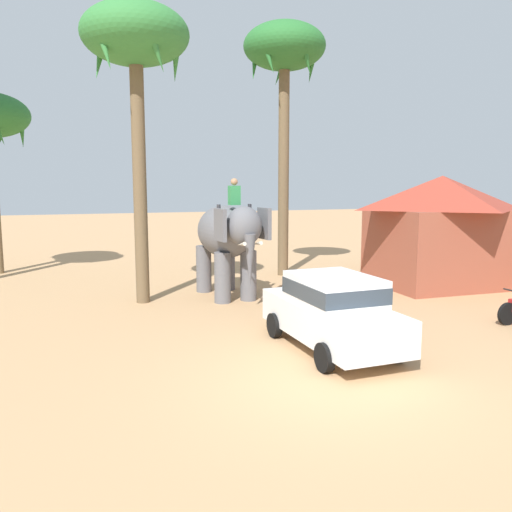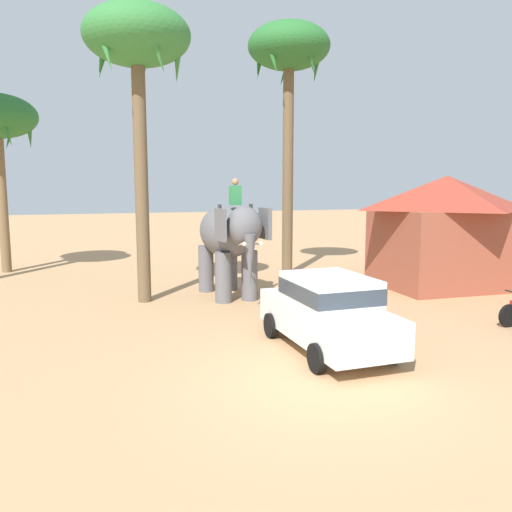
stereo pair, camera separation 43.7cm
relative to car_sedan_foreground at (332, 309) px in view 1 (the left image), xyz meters
The scene contains 6 objects.
ground_plane 2.44m from the car_sedan_foreground, 119.98° to the right, with size 120.00×120.00×0.00m, color tan.
car_sedan_foreground is the anchor object (origin of this frame).
elephant_with_mahout 6.17m from the car_sedan_foreground, 96.02° to the left, with size 1.84×3.93×3.88m.
palm_tree_near_hut 12.43m from the car_sedan_foreground, 73.87° to the left, with size 3.20×3.20×9.90m.
palm_tree_far_back 9.87m from the car_sedan_foreground, 118.43° to the left, with size 3.20×3.20×8.99m.
roadside_hut 9.09m from the car_sedan_foreground, 36.68° to the left, with size 5.12×4.35×4.00m.
Camera 1 is at (-4.32, -8.20, 3.71)m, focal length 36.61 mm.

